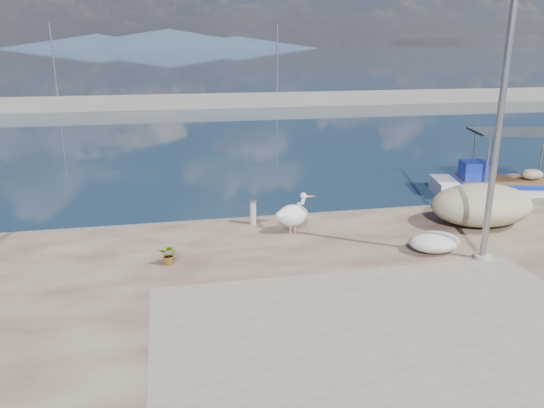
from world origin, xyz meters
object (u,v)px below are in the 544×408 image
(boat_right, at_px, (510,189))
(bollard_near, at_px, (253,211))
(lamp_post, at_px, (498,131))
(pelican, at_px, (294,215))

(boat_right, distance_m, bollard_near, 11.32)
(boat_right, bearing_deg, lamp_post, -116.32)
(pelican, distance_m, lamp_post, 5.85)
(boat_right, distance_m, lamp_post, 9.47)
(pelican, distance_m, bollard_near, 1.43)
(lamp_post, relative_size, bollard_near, 8.90)
(boat_right, relative_size, lamp_post, 0.93)
(lamp_post, bearing_deg, boat_right, 50.52)
(pelican, relative_size, bollard_near, 1.58)
(boat_right, height_order, pelican, boat_right)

